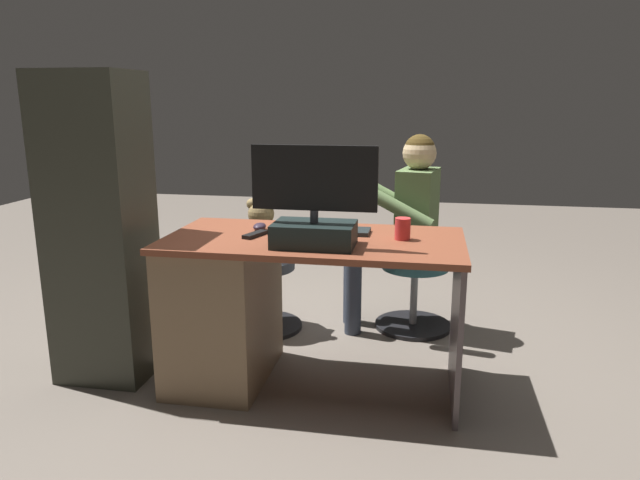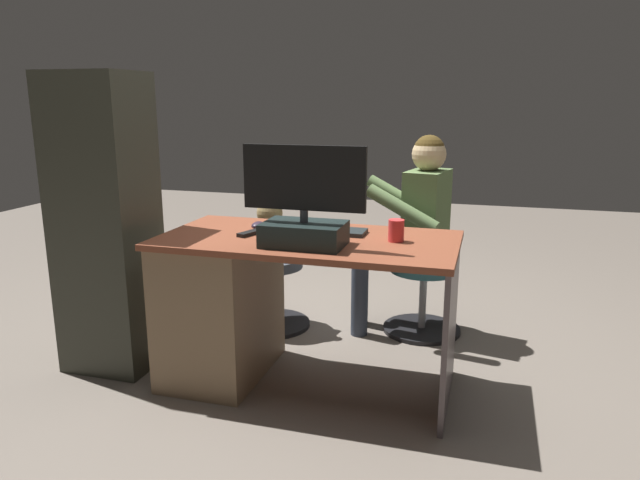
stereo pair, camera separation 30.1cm
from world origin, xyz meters
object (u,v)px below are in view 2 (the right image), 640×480
object	(u,v)px
teddy_bear	(271,231)
visitor_chair	(423,289)
keyboard	(323,230)
person	(412,220)
tv_remote	(251,233)
monitor	(304,216)
desk	(240,300)
cup	(396,231)
computer_mouse	(258,225)
office_chair_teddy	(271,286)

from	to	relation	value
teddy_bear	visitor_chair	xyz separation A→B (m)	(-0.90, -0.16, -0.33)
keyboard	person	world-z (taller)	person
tv_remote	monitor	bearing A→B (deg)	177.00
desk	keyboard	distance (m)	0.54
monitor	visitor_chair	xyz separation A→B (m)	(-0.43, -0.98, -0.61)
teddy_bear	cup	bearing A→B (deg)	143.48
computer_mouse	visitor_chair	xyz separation A→B (m)	(-0.75, -0.72, -0.50)
tv_remote	teddy_bear	distance (m)	0.73
tv_remote	visitor_chair	distance (m)	1.23
desk	monitor	size ratio (longest dim) A/B	2.53
cup	teddy_bear	xyz separation A→B (m)	(0.85, -0.63, -0.19)
keyboard	teddy_bear	bearing A→B (deg)	-48.80
office_chair_teddy	computer_mouse	bearing A→B (deg)	105.42
computer_mouse	visitor_chair	bearing A→B (deg)	-136.08
teddy_bear	office_chair_teddy	bearing A→B (deg)	90.00
cup	office_chair_teddy	xyz separation A→B (m)	(0.85, -0.62, -0.53)
cup	visitor_chair	distance (m)	0.95
desk	tv_remote	size ratio (longest dim) A/B	9.22
monitor	person	bearing A→B (deg)	-109.74
keyboard	tv_remote	bearing A→B (deg)	24.73
monitor	teddy_bear	world-z (taller)	monitor
person	monitor	bearing A→B (deg)	70.26
computer_mouse	cup	size ratio (longest dim) A/B	0.96
keyboard	computer_mouse	bearing A→B (deg)	2.11
monitor	cup	size ratio (longest dim) A/B	5.47
tv_remote	visitor_chair	world-z (taller)	tv_remote
office_chair_teddy	keyboard	bearing A→B (deg)	131.90
visitor_chair	tv_remote	bearing A→B (deg)	49.35
office_chair_teddy	person	distance (m)	0.94
monitor	tv_remote	bearing A→B (deg)	-22.28
desk	tv_remote	xyz separation A→B (m)	(-0.08, 0.03, 0.35)
person	teddy_bear	bearing A→B (deg)	10.03
desk	computer_mouse	xyz separation A→B (m)	(-0.07, -0.10, 0.36)
monitor	cup	world-z (taller)	monitor
computer_mouse	desk	bearing A→B (deg)	57.80
cup	visitor_chair	xyz separation A→B (m)	(-0.05, -0.79, -0.53)
desk	teddy_bear	distance (m)	0.70
monitor	computer_mouse	xyz separation A→B (m)	(0.32, -0.26, -0.11)
keyboard	computer_mouse	xyz separation A→B (m)	(0.33, 0.01, 0.01)
monitor	office_chair_teddy	bearing A→B (deg)	-59.51
tv_remote	computer_mouse	bearing A→B (deg)	-63.77
teddy_bear	person	bearing A→B (deg)	-169.97
tv_remote	teddy_bear	world-z (taller)	teddy_bear
desk	tv_remote	distance (m)	0.36
keyboard	tv_remote	xyz separation A→B (m)	(0.31, 0.14, -0.00)
cup	desk	bearing A→B (deg)	2.72
monitor	tv_remote	size ratio (longest dim) A/B	3.65
office_chair_teddy	teddy_bear	bearing A→B (deg)	-90.00
office_chair_teddy	teddy_bear	distance (m)	0.34
computer_mouse	cup	bearing A→B (deg)	174.43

